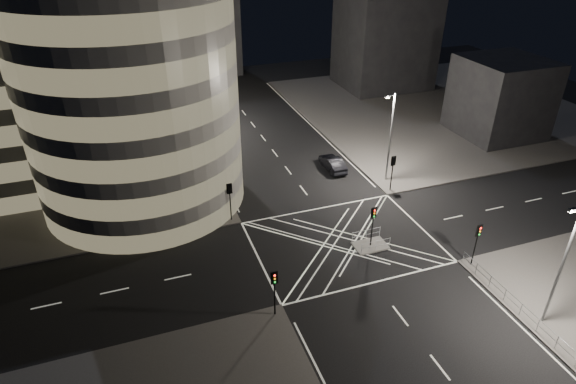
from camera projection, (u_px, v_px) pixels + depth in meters
name	position (u px, v px, depth m)	size (l,w,h in m)	color
ground	(343.00, 241.00, 44.02)	(120.00, 120.00, 0.00)	black
sidewalk_far_left	(27.00, 164.00, 57.61)	(42.00, 42.00, 0.15)	#4B4846
sidewalk_far_right	(439.00, 107.00, 74.41)	(42.00, 42.00, 0.15)	#4B4846
central_island	(370.00, 246.00, 43.34)	(3.00, 2.00, 0.15)	slate
office_tower_curved	(76.00, 72.00, 46.97)	(30.00, 29.00, 27.20)	gray
office_block_rear	(73.00, 38.00, 66.33)	(24.00, 16.00, 22.00)	gray
building_right_far	(384.00, 41.00, 80.36)	(14.00, 12.00, 15.00)	black
building_right_near	(500.00, 97.00, 63.19)	(10.00, 10.00, 10.00)	black
building_far_end	(186.00, 24.00, 85.68)	(18.00, 8.00, 18.00)	black
tree_a	(206.00, 174.00, 46.14)	(4.83, 4.83, 7.00)	black
tree_b	(195.00, 143.00, 50.70)	(4.36, 4.36, 7.39)	black
tree_c	(186.00, 126.00, 55.74)	(3.69, 3.69, 6.74)	black
tree_d	(177.00, 102.00, 60.18)	(5.09, 5.09, 8.43)	black
tree_e	(172.00, 96.00, 65.68)	(4.21, 4.21, 6.73)	black
traffic_signal_fl	(230.00, 195.00, 45.56)	(0.55, 0.22, 4.00)	black
traffic_signal_nl	(274.00, 285.00, 34.47)	(0.55, 0.22, 4.00)	black
traffic_signal_fr	(393.00, 167.00, 50.66)	(0.55, 0.22, 4.00)	black
traffic_signal_nr	(477.00, 237.00, 39.57)	(0.55, 0.22, 4.00)	black
traffic_signal_island	(373.00, 219.00, 41.92)	(0.55, 0.22, 4.00)	black
street_lamp_left_near	(210.00, 149.00, 48.31)	(1.25, 0.25, 10.00)	slate
street_lamp_left_far	(182.00, 94.00, 62.99)	(1.25, 0.25, 10.00)	slate
street_lamp_right_far	(390.00, 135.00, 51.33)	(1.25, 0.25, 10.00)	slate
street_lamp_right_near	(562.00, 262.00, 32.56)	(1.25, 0.25, 10.00)	slate
railing_near_right	(513.00, 302.00, 36.16)	(0.06, 11.70, 1.10)	slate
railing_island_south	(376.00, 246.00, 42.29)	(2.80, 0.06, 1.10)	slate
railing_island_north	(366.00, 235.00, 43.76)	(2.80, 0.06, 1.10)	slate
sedan	(333.00, 163.00, 56.07)	(1.69, 4.85, 1.60)	black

